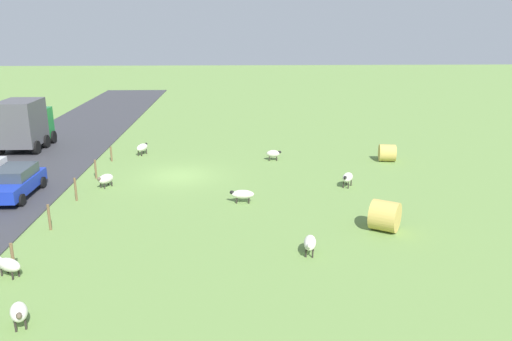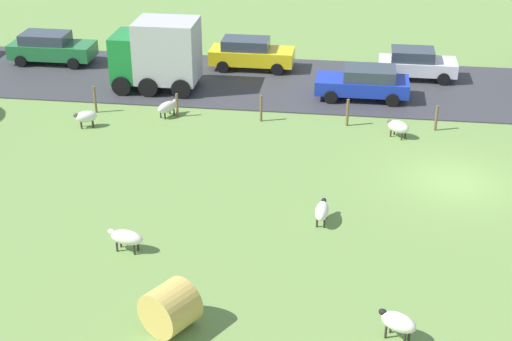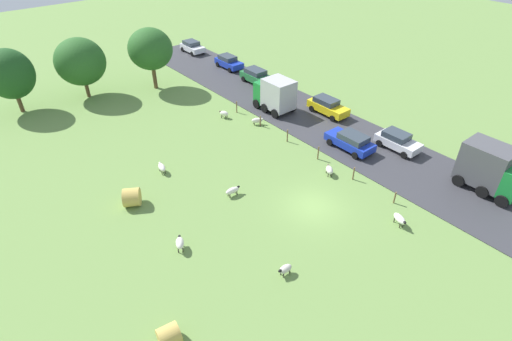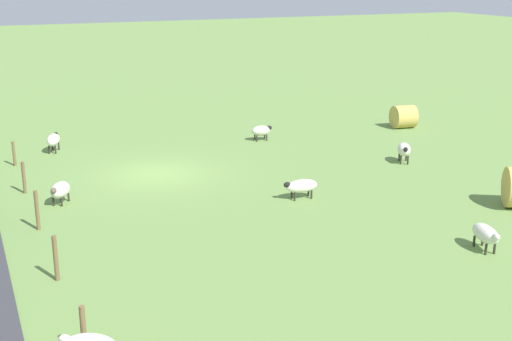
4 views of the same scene
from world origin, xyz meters
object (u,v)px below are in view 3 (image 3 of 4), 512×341
at_px(hay_bale_0, 132,197).
at_px(car_4, 192,47).
at_px(sheep_2, 257,120).
at_px(car_5, 398,141).
at_px(truck_1, 491,168).
at_px(car_2, 257,76).
at_px(hay_bale_1, 169,336).
at_px(car_0, 229,62).
at_px(sheep_7, 285,269).
at_px(car_1, 328,106).
at_px(tree_0, 80,62).
at_px(sheep_5, 180,243).
at_px(tree_1, 150,49).
at_px(truck_0, 275,94).
at_px(tree_2, 9,74).
at_px(sheep_6, 329,170).
at_px(sheep_1, 400,219).
at_px(car_3, 351,141).
at_px(sheep_3, 162,167).
at_px(sheep_4, 224,113).
at_px(sheep_0, 233,190).

bearing_deg(hay_bale_0, car_4, 50.65).
xyz_separation_m(sheep_2, car_5, (6.82, -11.68, 0.40)).
xyz_separation_m(truck_1, car_2, (-0.31, 27.84, -1.05)).
relative_size(hay_bale_1, car_4, 0.29).
bearing_deg(car_0, truck_1, -90.12).
distance_m(hay_bale_1, truck_1, 26.13).
distance_m(sheep_7, car_1, 22.46).
xyz_separation_m(hay_bale_0, tree_0, (4.63, 21.38, 3.39)).
height_order(sheep_7, truck_1, truck_1).
bearing_deg(car_4, sheep_5, -123.16).
relative_size(sheep_2, tree_1, 0.17).
bearing_deg(truck_0, tree_2, 141.13).
distance_m(sheep_6, truck_1, 12.19).
height_order(sheep_7, truck_0, truck_0).
height_order(sheep_5, car_5, car_5).
relative_size(truck_1, car_1, 1.03).
bearing_deg(truck_0, sheep_1, -105.45).
bearing_deg(sheep_6, car_3, 19.01).
distance_m(sheep_2, car_1, 7.76).
bearing_deg(hay_bale_1, car_2, 43.04).
relative_size(car_3, car_4, 1.12).
relative_size(tree_0, car_0, 1.59).
relative_size(hay_bale_1, tree_0, 0.17).
bearing_deg(tree_0, car_2, -28.23).
height_order(tree_0, car_5, tree_0).
distance_m(hay_bale_1, car_2, 34.84).
xyz_separation_m(sheep_3, car_3, (15.02, -7.55, 0.37)).
bearing_deg(tree_2, car_3, -52.30).
relative_size(sheep_3, sheep_6, 1.13).
bearing_deg(car_0, car_2, -93.51).
height_order(sheep_6, car_1, car_1).
xyz_separation_m(sheep_4, car_0, (8.84, 11.23, 0.38)).
height_order(truck_1, car_3, truck_1).
height_order(tree_2, car_1, tree_2).
bearing_deg(car_1, car_0, 90.29).
relative_size(tree_2, car_1, 1.49).
height_order(truck_1, car_0, truck_1).
relative_size(car_1, car_4, 1.12).
xyz_separation_m(sheep_2, sheep_7, (-11.01, -16.02, -0.00)).
bearing_deg(car_1, truck_0, 131.70).
bearing_deg(sheep_0, sheep_6, -20.11).
relative_size(truck_1, car_2, 1.01).
bearing_deg(sheep_2, car_0, 63.97).
relative_size(sheep_2, car_4, 0.30).
height_order(hay_bale_1, tree_2, tree_2).
height_order(sheep_1, hay_bale_0, hay_bale_0).
distance_m(sheep_1, car_1, 17.43).
relative_size(sheep_7, car_0, 0.25).
bearing_deg(sheep_1, hay_bale_1, 172.41).
height_order(car_1, car_2, car_2).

